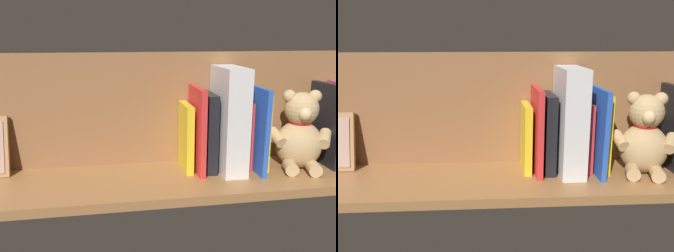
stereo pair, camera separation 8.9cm
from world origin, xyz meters
The scene contains 12 objects.
ground_plane centered at (0.00, 0.00, -1.10)cm, with size 117.42×27.02×2.20cm, color #9E6B3D.
shelf_back_panel centered at (0.00, -11.26, 15.03)cm, with size 117.42×1.50×30.06cm, color #8E5E38.
book_2 centered at (-46.28, -2.35, 9.36)cm, with size 1.27×15.53×18.72cm, color silver.
book_3 centered at (-43.83, -2.79, 10.95)cm, with size 1.87×14.63×21.89cm, color black.
teddy_bear centered at (-35.04, -0.25, 9.15)cm, with size 16.27×15.39×20.78cm.
book_4 centered at (-25.34, -3.92, 10.06)cm, with size 1.24×12.38×20.13cm, color yellow.
book_5 centered at (-23.21, -1.99, 10.87)cm, with size 1.24×16.25×21.73cm, color blue.
book_6 centered at (-20.88, -4.30, 8.93)cm, with size 1.66×11.63×17.85cm, color red.
dictionary_thick_white centered at (-16.19, -2.19, 13.38)cm, with size 5.96×15.64×26.77cm, color silver.
book_7 centered at (-10.99, -3.95, 10.04)cm, with size 2.68×12.33×20.09cm, color black.
book_8 centered at (-8.04, -3.06, 10.87)cm, with size 1.45×14.10×21.74cm, color red.
book_9 centered at (-5.50, -4.50, 8.67)cm, with size 1.87×11.23×17.34cm, color yellow.
Camera 1 is at (14.52, 85.57, 34.51)cm, focal length 39.35 mm.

